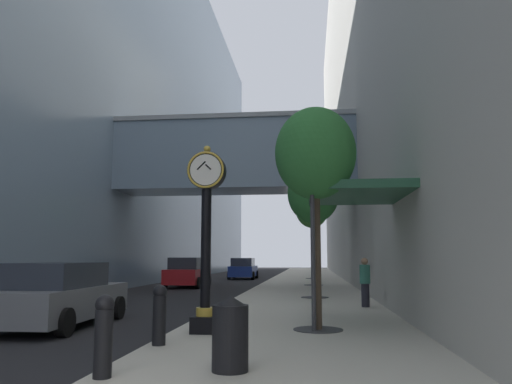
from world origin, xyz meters
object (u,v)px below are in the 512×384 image
trash_bin (230,332)px  car_red_mid (187,273)px  street_clock (206,228)px  pedestrian_walking (365,281)px  bollard_second (159,313)px  street_tree_near (315,155)px  street_tree_mid_far (312,192)px  street_tree_far (312,209)px  bollard_nearest (104,334)px  car_blue_near (243,269)px  car_grey_far (60,295)px  street_tree_mid_near (313,194)px

trash_bin → car_red_mid: size_ratio=0.25×
street_clock → pedestrian_walking: street_clock is taller
bollard_second → street_tree_near: bearing=37.4°
street_tree_mid_far → street_tree_far: 8.90m
bollard_nearest → street_tree_near: 6.51m
trash_bin → car_blue_near: (-4.27, 32.74, 0.13)m
pedestrian_walking → car_blue_near: pedestrian_walking is taller
street_tree_mid_far → car_grey_far: size_ratio=1.45×
street_tree_mid_near → street_tree_far: size_ratio=0.80×
street_tree_far → street_clock: bearing=-95.0°
bollard_second → street_tree_near: size_ratio=0.22×
bollard_nearest → car_grey_far: size_ratio=0.23×
street_tree_mid_far → car_grey_far: bearing=-110.8°
street_tree_mid_near → street_tree_far: street_tree_far is taller
street_tree_mid_near → bollard_nearest: bearing=-102.1°
street_tree_near → pedestrian_walking: (1.61, 5.29, -3.12)m
street_tree_far → pedestrian_walking: street_tree_far is taller
bollard_nearest → street_tree_mid_far: bearing=82.6°
street_tree_mid_near → car_grey_far: bearing=-128.5°
street_tree_mid_far → car_blue_near: 13.02m
bollard_nearest → trash_bin: (1.64, 0.57, -0.03)m
bollard_second → street_tree_far: size_ratio=0.16×
bollard_second → trash_bin: 2.53m
street_tree_near → pedestrian_walking: size_ratio=3.21×
bollard_second → pedestrian_walking: (4.54, 7.53, 0.26)m
street_tree_mid_near → pedestrian_walking: (1.61, -3.61, -3.33)m
street_tree_near → car_red_mid: 19.08m
street_tree_near → bollard_second: bearing=-142.6°
street_tree_mid_near → car_grey_far: (-6.45, -8.12, -3.51)m
bollard_second → street_tree_mid_near: 12.06m
street_clock → bollard_second: size_ratio=3.73×
pedestrian_walking → car_red_mid: same height
bollard_nearest → street_tree_mid_far: 23.23m
street_tree_far → car_red_mid: (-7.32, -9.38, -4.55)m
street_tree_far → car_grey_far: size_ratio=1.42×
street_tree_far → car_blue_near: size_ratio=1.55×
trash_bin → car_blue_near: size_ratio=0.24×
street_tree_mid_near → car_red_mid: bearing=131.0°
bollard_nearest → trash_bin: bearing=19.2°
bollard_second → car_red_mid: (-4.39, 19.55, 0.12)m
bollard_nearest → street_tree_mid_near: street_tree_mid_near is taller
bollard_nearest → pedestrian_walking: pedestrian_walking is taller
street_tree_mid_far → pedestrian_walking: (1.61, -12.51, -4.57)m
street_tree_mid_far → car_grey_far: (-6.45, -17.02, -4.75)m
pedestrian_walking → street_clock: bearing=-123.9°
car_red_mid → car_grey_far: bearing=-87.0°
street_tree_mid_far → street_tree_near: bearing=-90.0°
street_tree_mid_far → pedestrian_walking: bearing=-82.7°
bollard_second → car_grey_far: (-3.52, 3.02, 0.07)m
street_clock → bollard_second: bearing=-108.6°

